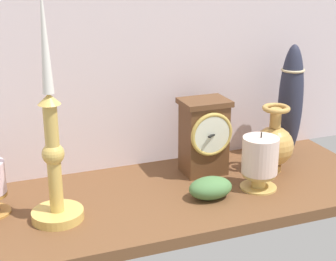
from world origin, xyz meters
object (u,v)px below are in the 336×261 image
Objects in this scene: mantel_clock at (204,136)px; pillar_candle_near_clock at (260,160)px; tall_ceramic_vase at (291,101)px; brass_vase_bulbous at (274,144)px; candlestick_tall_left at (53,155)px.

mantel_clock reaches higher than pillar_candle_near_clock.
pillar_candle_near_clock is at bearing -139.02° from tall_ceramic_vase.
brass_vase_bulbous is 13.44cm from tall_ceramic_vase.
mantel_clock is at bearing -174.37° from tall_ceramic_vase.
candlestick_tall_left is 2.87× the size of brass_vase_bulbous.
mantel_clock is 0.62× the size of tall_ceramic_vase.
tall_ceramic_vase is at bearing 5.63° from mantel_clock.
brass_vase_bulbous reaches higher than pillar_candle_near_clock.
brass_vase_bulbous is at bearing 6.13° from candlestick_tall_left.
mantel_clock is 16.23cm from brass_vase_bulbous.
candlestick_tall_left is 3.55× the size of pillar_candle_near_clock.
candlestick_tall_left reaches higher than brass_vase_bulbous.
tall_ceramic_vase reaches higher than pillar_candle_near_clock.
mantel_clock is 24.59cm from tall_ceramic_vase.
mantel_clock is 37.11cm from candlestick_tall_left.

